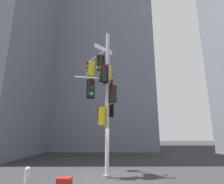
# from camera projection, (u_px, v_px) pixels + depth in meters

# --- Properties ---
(ground) EXTENTS (120.00, 120.00, 0.00)m
(ground) POSITION_uv_depth(u_px,v_px,m) (107.00, 178.00, 9.10)
(ground) COLOR #2D2D30
(building_mid_block) EXTENTS (15.29, 15.29, 45.16)m
(building_mid_block) POSITION_uv_depth(u_px,v_px,m) (105.00, 30.00, 35.15)
(building_mid_block) COLOR slate
(building_mid_block) RESTS_ON ground
(signal_pole_assembly) EXTENTS (2.41, 2.65, 8.35)m
(signal_pole_assembly) POSITION_uv_depth(u_px,v_px,m) (102.00, 87.00, 10.52)
(signal_pole_assembly) COLOR #B2B2B5
(signal_pole_assembly) RESTS_ON ground
(fire_hydrant) EXTENTS (0.33, 0.23, 0.78)m
(fire_hydrant) POSITION_uv_depth(u_px,v_px,m) (27.00, 175.00, 7.89)
(fire_hydrant) COLOR silver
(fire_hydrant) RESTS_ON ground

